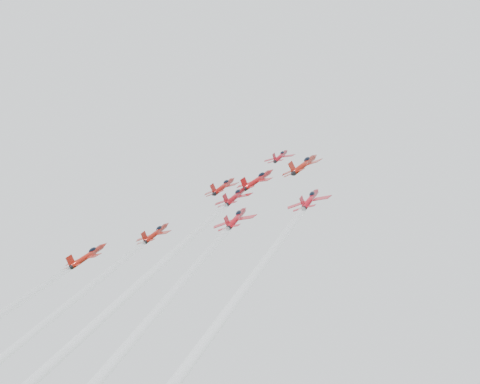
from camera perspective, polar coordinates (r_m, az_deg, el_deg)
The scene contains 8 objects.
jet_lead at distance 172.48m, azimuth 3.50°, elevation 3.09°, with size 8.58×10.35×8.47m.
jet_row2_left at distance 160.64m, azimuth -1.41°, elevation 0.51°, with size 9.63×11.62×9.51m.
jet_row2_center at distance 152.61m, azimuth 1.50°, elevation 1.06°, with size 9.85×11.89×9.72m.
jet_row2_right at distance 150.35m, azimuth 5.49°, elevation 2.37°, with size 10.57×12.75×10.43m.
jet_center at distance 109.24m, azimuth -10.80°, elevation -8.44°, with size 9.20×78.39×64.48m.
jet_rear_left at distance 111.30m, azimuth -18.70°, elevation -11.55°, with size 8.42×71.74×59.01m.
jet_rear_right at distance 91.72m, azimuth -12.36°, elevation -12.23°, with size 8.86×75.54×62.13m.
jet_rear_farright at distance 84.30m, azimuth -3.59°, elevation -10.27°, with size 8.39×71.49×58.80m.
Camera 1 is at (74.53, -109.22, 92.53)m, focal length 50.00 mm.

